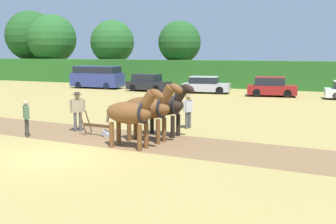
# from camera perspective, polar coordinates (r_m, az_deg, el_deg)

# --- Properties ---
(ground_plane) EXTENTS (240.00, 240.00, 0.00)m
(ground_plane) POSITION_cam_1_polar(r_m,az_deg,el_deg) (15.06, -15.37, -5.94)
(ground_plane) COLOR #998447
(plowed_furrow_strip) EXTENTS (25.51, 4.87, 0.01)m
(plowed_furrow_strip) POSITION_cam_1_polar(r_m,az_deg,el_deg) (19.29, -12.71, -2.79)
(plowed_furrow_strip) COLOR brown
(plowed_furrow_strip) RESTS_ON ground
(hedgerow) EXTENTS (74.52, 1.79, 2.75)m
(hedgerow) POSITION_cam_1_polar(r_m,az_deg,el_deg) (42.55, 11.59, 4.97)
(hedgerow) COLOR #286023
(hedgerow) RESTS_ON ground
(tree_far_left) EXTENTS (6.74, 6.74, 9.15)m
(tree_far_left) POSITION_cam_1_polar(r_m,az_deg,el_deg) (60.77, -18.09, 9.78)
(tree_far_left) COLOR #423323
(tree_far_left) RESTS_ON ground
(tree_left) EXTENTS (6.24, 6.24, 8.40)m
(tree_left) POSITION_cam_1_polar(r_m,az_deg,el_deg) (56.87, -15.44, 9.52)
(tree_left) COLOR #4C3823
(tree_left) RESTS_ON ground
(tree_center_left) EXTENTS (5.31, 5.31, 7.46)m
(tree_center_left) POSITION_cam_1_polar(r_m,az_deg,el_deg) (52.28, -7.55, 9.36)
(tree_center_left) COLOR brown
(tree_center_left) RESTS_ON ground
(tree_center) EXTENTS (4.73, 4.73, 7.04)m
(tree_center) POSITION_cam_1_polar(r_m,az_deg,el_deg) (47.19, 1.57, 9.41)
(tree_center) COLOR #4C3823
(tree_center) RESTS_ON ground
(draft_horse_lead_left) EXTENTS (2.61, 0.98, 2.36)m
(draft_horse_lead_left) POSITION_cam_1_polar(r_m,az_deg,el_deg) (15.72, -5.02, -0.16)
(draft_horse_lead_left) COLOR brown
(draft_horse_lead_left) RESTS_ON ground
(draft_horse_lead_right) EXTENTS (2.80, 1.03, 2.47)m
(draft_horse_lead_right) POSITION_cam_1_polar(r_m,az_deg,el_deg) (16.82, -2.59, 0.57)
(draft_horse_lead_right) COLOR brown
(draft_horse_lead_right) RESTS_ON ground
(draft_horse_trail_left) EXTENTS (2.67, 1.07, 2.36)m
(draft_horse_trail_left) POSITION_cam_1_polar(r_m,az_deg,el_deg) (17.98, -0.52, 0.99)
(draft_horse_trail_left) COLOR black
(draft_horse_trail_left) RESTS_ON ground
(plow) EXTENTS (1.56, 0.48, 1.13)m
(plow) POSITION_cam_1_polar(r_m,az_deg,el_deg) (18.36, -9.34, -2.25)
(plow) COLOR #4C331E
(plow) RESTS_ON ground
(farmer_at_plow) EXTENTS (0.53, 0.50, 1.80)m
(farmer_at_plow) POSITION_cam_1_polar(r_m,az_deg,el_deg) (19.46, -12.17, 0.50)
(farmer_at_plow) COLOR #4C4C4C
(farmer_at_plow) RESTS_ON ground
(farmer_beside_team) EXTENTS (0.41, 0.61, 1.63)m
(farmer_beside_team) POSITION_cam_1_polar(r_m,az_deg,el_deg) (19.83, 2.75, 0.44)
(farmer_beside_team) COLOR #4C4C4C
(farmer_beside_team) RESTS_ON ground
(farmer_onlooker_left) EXTENTS (0.51, 0.45, 1.56)m
(farmer_onlooker_left) POSITION_cam_1_polar(r_m,az_deg,el_deg) (18.87, -18.64, -0.51)
(farmer_onlooker_left) COLOR #38332D
(farmer_onlooker_left) RESTS_ON ground
(parked_van) EXTENTS (5.27, 2.18, 2.22)m
(parked_van) POSITION_cam_1_polar(r_m,az_deg,el_deg) (42.72, -9.59, 4.71)
(parked_van) COLOR navy
(parked_van) RESTS_ON ground
(parked_car_left) EXTENTS (4.03, 1.95, 1.58)m
(parked_car_left) POSITION_cam_1_polar(r_m,az_deg,el_deg) (38.99, -2.72, 3.94)
(parked_car_left) COLOR black
(parked_car_left) RESTS_ON ground
(parked_car_center_left) EXTENTS (4.35, 2.51, 1.47)m
(parked_car_center_left) POSITION_cam_1_polar(r_m,az_deg,el_deg) (37.26, 5.12, 3.66)
(parked_car_center_left) COLOR #A8A8B2
(parked_car_center_left) RESTS_ON ground
(parked_car_center) EXTENTS (4.19, 2.57, 1.59)m
(parked_car_center) POSITION_cam_1_polar(r_m,az_deg,el_deg) (35.43, 13.80, 3.31)
(parked_car_center) COLOR maroon
(parked_car_center) RESTS_ON ground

